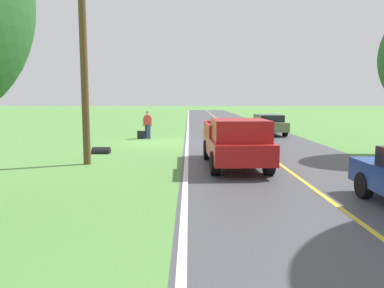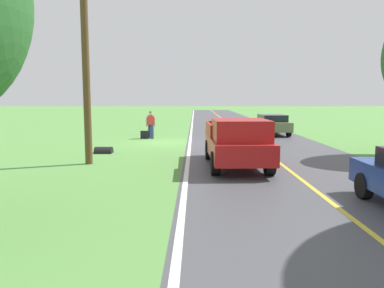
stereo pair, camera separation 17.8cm
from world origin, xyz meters
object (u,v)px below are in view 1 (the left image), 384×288
Objects in this scene: pickup_truck_passing at (236,141)px; utility_pole_roadside at (84,71)px; sedan_near_oncoming at (268,124)px; hitchhiker_walking at (148,123)px; suitcase_carried at (141,135)px.

pickup_truck_passing is 6.29m from utility_pole_roadside.
sedan_near_oncoming is 0.63× the size of utility_pole_roadside.
utility_pole_roadside reaches higher than pickup_truck_passing.
pickup_truck_passing is 13.10m from sedan_near_oncoming.
utility_pole_roadside is at bearing 51.27° from sedan_near_oncoming.
hitchhiker_walking is 0.32× the size of pickup_truck_passing.
suitcase_carried is at bearing 8.16° from hitchhiker_walking.
suitcase_carried is 0.11× the size of sedan_near_oncoming.
suitcase_carried is at bearing -64.23° from pickup_truck_passing.
hitchhiker_walking reaches higher than suitcase_carried.
hitchhiker_walking is at bearing 100.86° from suitcase_carried.
pickup_truck_passing is at bearing 73.05° from sedan_near_oncoming.
utility_pole_roadside reaches higher than sedan_near_oncoming.
hitchhiker_walking is 0.85m from suitcase_carried.
sedan_near_oncoming reaches higher than suitcase_carried.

